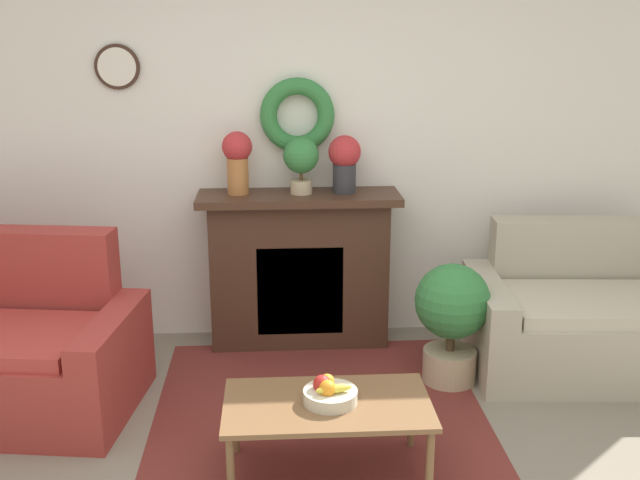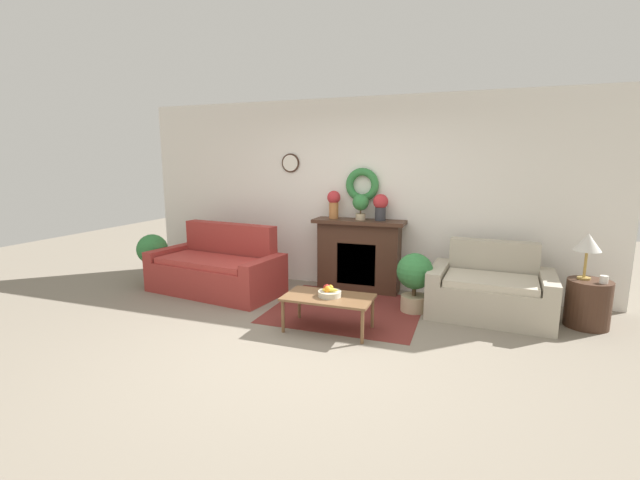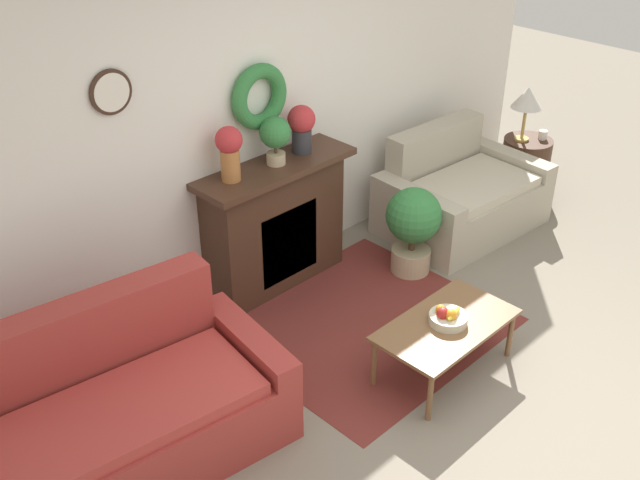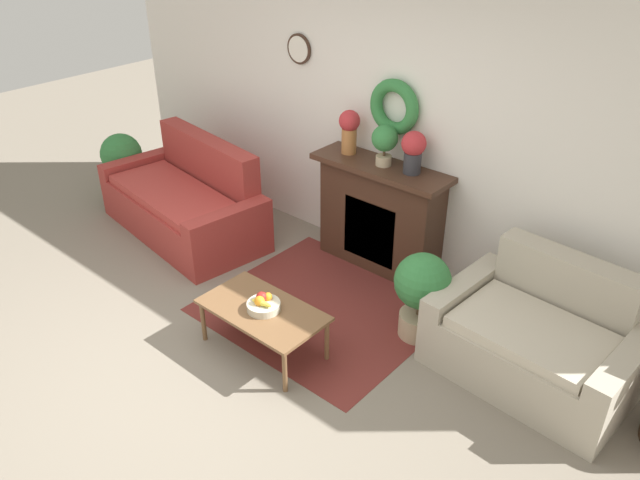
{
  "view_description": "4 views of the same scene",
  "coord_description": "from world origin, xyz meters",
  "px_view_note": "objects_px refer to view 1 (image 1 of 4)",
  "views": [
    {
      "loc": [
        -0.08,
        -2.52,
        2.05
      ],
      "look_at": [
        0.16,
        1.37,
        0.93
      ],
      "focal_mm": 42.0,
      "sensor_mm": 36.0,
      "label": 1
    },
    {
      "loc": [
        1.56,
        -3.63,
        1.81
      ],
      "look_at": [
        -0.15,
        1.13,
        0.89
      ],
      "focal_mm": 24.0,
      "sensor_mm": 36.0,
      "label": 2
    },
    {
      "loc": [
        -3.16,
        -1.61,
        3.32
      ],
      "look_at": [
        -0.25,
        1.33,
        0.85
      ],
      "focal_mm": 42.0,
      "sensor_mm": 36.0,
      "label": 3
    },
    {
      "loc": [
        2.92,
        -1.99,
        3.15
      ],
      "look_at": [
        0.1,
        1.27,
        0.65
      ],
      "focal_mm": 35.0,
      "sensor_mm": 36.0,
      "label": 4
    }
  ],
  "objects_px": {
    "fireplace": "(299,268)",
    "vase_on_mantel_left": "(237,158)",
    "potted_plant_floor_by_loveseat": "(452,314)",
    "vase_on_mantel_right": "(345,160)",
    "potted_plant_on_mantel": "(301,159)",
    "loveseat_right": "(584,320)",
    "fruit_bowl": "(329,393)",
    "coffee_table": "(327,409)"
  },
  "relations": [
    {
      "from": "fireplace",
      "to": "vase_on_mantel_left",
      "type": "distance_m",
      "value": 0.83
    },
    {
      "from": "vase_on_mantel_left",
      "to": "potted_plant_floor_by_loveseat",
      "type": "xyz_separation_m",
      "value": [
        1.25,
        -0.65,
        -0.82
      ]
    },
    {
      "from": "vase_on_mantel_right",
      "to": "potted_plant_on_mantel",
      "type": "relative_size",
      "value": 1.02
    },
    {
      "from": "potted_plant_floor_by_loveseat",
      "to": "vase_on_mantel_left",
      "type": "bearing_deg",
      "value": 152.64
    },
    {
      "from": "vase_on_mantel_left",
      "to": "vase_on_mantel_right",
      "type": "height_order",
      "value": "vase_on_mantel_left"
    },
    {
      "from": "loveseat_right",
      "to": "fruit_bowl",
      "type": "distance_m",
      "value": 2.0
    },
    {
      "from": "vase_on_mantel_right",
      "to": "vase_on_mantel_left",
      "type": "bearing_deg",
      "value": 180.0
    },
    {
      "from": "fruit_bowl",
      "to": "potted_plant_floor_by_loveseat",
      "type": "relative_size",
      "value": 0.35
    },
    {
      "from": "fireplace",
      "to": "vase_on_mantel_left",
      "type": "bearing_deg",
      "value": 179.15
    },
    {
      "from": "loveseat_right",
      "to": "fruit_bowl",
      "type": "xyz_separation_m",
      "value": [
        -1.66,
        -1.1,
        0.13
      ]
    },
    {
      "from": "coffee_table",
      "to": "vase_on_mantel_left",
      "type": "distance_m",
      "value": 1.87
    },
    {
      "from": "coffee_table",
      "to": "vase_on_mantel_left",
      "type": "xyz_separation_m",
      "value": [
        -0.46,
        1.57,
        0.9
      ]
    },
    {
      "from": "loveseat_right",
      "to": "vase_on_mantel_left",
      "type": "height_order",
      "value": "vase_on_mantel_left"
    },
    {
      "from": "vase_on_mantel_left",
      "to": "coffee_table",
      "type": "bearing_deg",
      "value": -73.88
    },
    {
      "from": "potted_plant_on_mantel",
      "to": "vase_on_mantel_right",
      "type": "bearing_deg",
      "value": 4.15
    },
    {
      "from": "coffee_table",
      "to": "potted_plant_on_mantel",
      "type": "bearing_deg",
      "value": 92.11
    },
    {
      "from": "fruit_bowl",
      "to": "potted_plant_on_mantel",
      "type": "xyz_separation_m",
      "value": [
        -0.07,
        1.55,
        0.81
      ]
    },
    {
      "from": "potted_plant_floor_by_loveseat",
      "to": "fruit_bowl",
      "type": "bearing_deg",
      "value": -130.3
    },
    {
      "from": "fireplace",
      "to": "coffee_table",
      "type": "distance_m",
      "value": 1.58
    },
    {
      "from": "coffee_table",
      "to": "potted_plant_on_mantel",
      "type": "relative_size",
      "value": 2.67
    },
    {
      "from": "coffee_table",
      "to": "vase_on_mantel_right",
      "type": "distance_m",
      "value": 1.82
    },
    {
      "from": "fruit_bowl",
      "to": "vase_on_mantel_right",
      "type": "xyz_separation_m",
      "value": [
        0.21,
        1.57,
        0.8
      ]
    },
    {
      "from": "fireplace",
      "to": "coffee_table",
      "type": "xyz_separation_m",
      "value": [
        0.07,
        -1.57,
        -0.17
      ]
    },
    {
      "from": "vase_on_mantel_right",
      "to": "potted_plant_on_mantel",
      "type": "distance_m",
      "value": 0.28
    },
    {
      "from": "coffee_table",
      "to": "vase_on_mantel_left",
      "type": "relative_size",
      "value": 2.42
    },
    {
      "from": "loveseat_right",
      "to": "potted_plant_on_mantel",
      "type": "distance_m",
      "value": 2.01
    },
    {
      "from": "coffee_table",
      "to": "fireplace",
      "type": "bearing_deg",
      "value": 92.69
    },
    {
      "from": "fireplace",
      "to": "fruit_bowl",
      "type": "relative_size",
      "value": 5.11
    },
    {
      "from": "fruit_bowl",
      "to": "potted_plant_floor_by_loveseat",
      "type": "distance_m",
      "value": 1.21
    },
    {
      "from": "loveseat_right",
      "to": "vase_on_mantel_right",
      "type": "xyz_separation_m",
      "value": [
        -1.45,
        0.47,
        0.93
      ]
    },
    {
      "from": "coffee_table",
      "to": "vase_on_mantel_left",
      "type": "bearing_deg",
      "value": 106.12
    },
    {
      "from": "loveseat_right",
      "to": "potted_plant_floor_by_loveseat",
      "type": "relative_size",
      "value": 1.98
    },
    {
      "from": "fireplace",
      "to": "potted_plant_floor_by_loveseat",
      "type": "height_order",
      "value": "fireplace"
    },
    {
      "from": "potted_plant_on_mantel",
      "to": "potted_plant_floor_by_loveseat",
      "type": "height_order",
      "value": "potted_plant_on_mantel"
    },
    {
      "from": "vase_on_mantel_right",
      "to": "potted_plant_floor_by_loveseat",
      "type": "height_order",
      "value": "vase_on_mantel_right"
    },
    {
      "from": "fireplace",
      "to": "vase_on_mantel_right",
      "type": "bearing_deg",
      "value": 1.1
    },
    {
      "from": "coffee_table",
      "to": "fruit_bowl",
      "type": "relative_size",
      "value": 3.81
    },
    {
      "from": "fireplace",
      "to": "loveseat_right",
      "type": "relative_size",
      "value": 0.89
    },
    {
      "from": "coffee_table",
      "to": "potted_plant_on_mantel",
      "type": "distance_m",
      "value": 1.79
    },
    {
      "from": "fruit_bowl",
      "to": "vase_on_mantel_left",
      "type": "bearing_deg",
      "value": 106.41
    },
    {
      "from": "coffee_table",
      "to": "fruit_bowl",
      "type": "bearing_deg",
      "value": 8.7
    },
    {
      "from": "fireplace",
      "to": "coffee_table",
      "type": "height_order",
      "value": "fireplace"
    }
  ]
}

